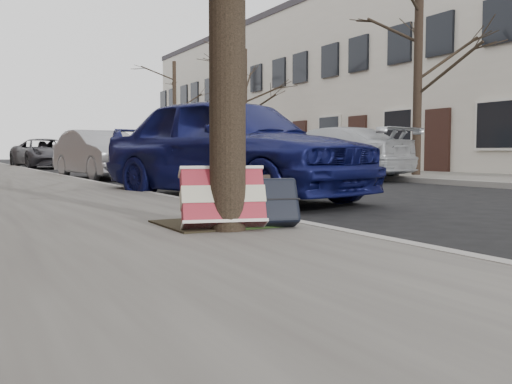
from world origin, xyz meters
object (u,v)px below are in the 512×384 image
car_near_front (231,147)px  car_near_mid (101,155)px  suitcase_navy (265,202)px  suitcase_red (222,198)px

car_near_front → car_near_mid: car_near_front is taller
car_near_front → car_near_mid: 7.88m
suitcase_navy → car_near_mid: size_ratio=0.13×
suitcase_red → suitcase_navy: 0.35m
suitcase_red → car_near_mid: size_ratio=0.16×
suitcase_red → car_near_front: (1.91, 3.76, 0.44)m
car_near_front → car_near_mid: size_ratio=1.17×
suitcase_red → suitcase_navy: bearing=6.9°
suitcase_red → suitcase_navy: size_ratio=1.20×
car_near_front → car_near_mid: (-0.10, 7.88, -0.14)m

